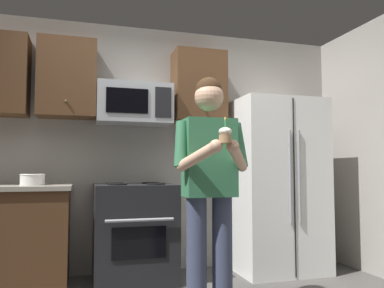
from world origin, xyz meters
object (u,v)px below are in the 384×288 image
(bowl_large_white, at_px, (32,179))
(oven_range, at_px, (134,232))
(person, at_px, (210,178))
(cupcake, at_px, (225,135))
(microwave, at_px, (134,104))
(refrigerator, at_px, (276,185))

(bowl_large_white, bearing_deg, oven_range, -1.40)
(person, height_order, cupcake, person)
(microwave, xyz_separation_m, refrigerator, (1.50, -0.16, -0.82))
(refrigerator, bearing_deg, oven_range, 178.50)
(microwave, height_order, cupcake, microwave)
(oven_range, height_order, cupcake, cupcake)
(microwave, xyz_separation_m, cupcake, (0.42, -1.48, -0.43))
(oven_range, distance_m, microwave, 1.26)
(person, bearing_deg, cupcake, -90.00)
(cupcake, bearing_deg, bowl_large_white, 134.20)
(microwave, distance_m, person, 1.42)
(microwave, bearing_deg, cupcake, -74.20)
(cupcake, bearing_deg, person, 90.00)
(oven_range, relative_size, cupcake, 5.36)
(oven_range, bearing_deg, refrigerator, -1.50)
(bowl_large_white, xyz_separation_m, cupcake, (1.35, -1.38, 0.32))
(refrigerator, xyz_separation_m, cupcake, (-1.08, -1.32, 0.39))
(microwave, bearing_deg, oven_range, -90.02)
(microwave, relative_size, cupcake, 4.26)
(person, bearing_deg, bowl_large_white, 141.90)
(bowl_large_white, bearing_deg, cupcake, -45.80)
(microwave, height_order, refrigerator, microwave)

